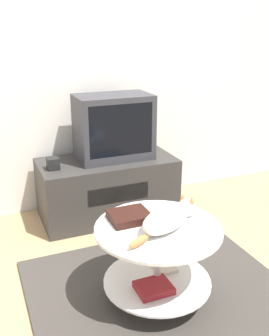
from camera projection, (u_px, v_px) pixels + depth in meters
ground_plane at (168, 305)px, 2.34m from camera, size 12.00×12.00×0.00m
wall_back at (84, 59)px, 3.31m from camera, size 8.00×0.05×2.60m
rug at (168, 303)px, 2.34m from camera, size 1.56×1.56×0.02m
tv_stand at (107, 188)px, 3.38m from camera, size 1.13×0.56×0.51m
tv at (114, 127)px, 3.25m from camera, size 0.62×0.37×0.53m
speaker at (53, 164)px, 3.05m from camera, size 0.09×0.09×0.09m
coffee_table at (158, 255)px, 2.26m from camera, size 0.72×0.72×0.48m
dvd_box at (129, 216)px, 2.27m from camera, size 0.23×0.20×0.05m
cat at (169, 218)px, 2.18m from camera, size 0.53×0.32×0.13m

